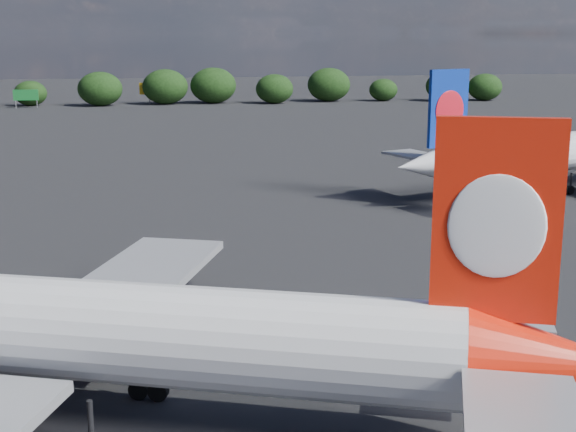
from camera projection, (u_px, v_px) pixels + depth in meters
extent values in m
plane|color=black|center=(66.00, 198.00, 89.19)|extent=(500.00, 500.00, 0.00)
cylinder|color=silver|center=(75.00, 329.00, 36.80)|extent=(34.35, 17.33, 4.62)
cone|color=red|center=(558.00, 364.00, 32.88)|extent=(8.58, 7.04, 4.62)
cube|color=red|center=(497.00, 221.00, 32.08)|extent=(4.89, 2.32, 8.32)
ellipsoid|color=white|center=(497.00, 227.00, 31.85)|extent=(3.68, 1.61, 4.25)
ellipsoid|color=white|center=(496.00, 224.00, 32.38)|extent=(3.68, 1.61, 4.25)
cube|color=gray|center=(523.00, 407.00, 28.27)|extent=(5.92, 6.70, 0.28)
cube|color=gray|center=(503.00, 312.00, 38.01)|extent=(5.92, 6.70, 0.28)
cube|color=gray|center=(135.00, 280.00, 48.98)|extent=(12.44, 19.40, 0.51)
cylinder|color=red|center=(75.00, 323.00, 45.16)|extent=(5.22, 4.03, 2.50)
cube|color=gray|center=(74.00, 312.00, 45.02)|extent=(1.99, 1.01, 1.11)
cylinder|color=black|center=(91.00, 425.00, 34.52)|extent=(0.34, 0.34, 2.31)
cylinder|color=black|center=(138.00, 373.00, 39.83)|extent=(0.34, 0.34, 2.31)
cylinder|color=black|center=(139.00, 389.00, 40.03)|extent=(1.10, 0.76, 1.02)
cylinder|color=black|center=(158.00, 391.00, 39.84)|extent=(1.10, 0.76, 1.02)
cylinder|color=silver|center=(566.00, 151.00, 93.44)|extent=(33.83, 14.96, 4.49)
cone|color=silver|center=(426.00, 165.00, 83.63)|extent=(8.23, 6.52, 4.49)
cube|color=#0D2C94|center=(448.00, 108.00, 83.63)|extent=(4.83, 1.97, 8.09)
ellipsoid|color=red|center=(450.00, 110.00, 83.44)|extent=(3.64, 1.35, 4.13)
ellipsoid|color=red|center=(446.00, 110.00, 83.90)|extent=(3.64, 1.35, 4.13)
cube|color=gray|center=(471.00, 167.00, 80.19)|extent=(5.53, 6.39, 0.27)
cube|color=gray|center=(410.00, 154.00, 88.61)|extent=(5.53, 6.39, 0.27)
cube|color=gray|center=(505.00, 150.00, 104.56)|extent=(11.18, 18.89, 0.49)
cylinder|color=gray|center=(540.00, 162.00, 101.84)|extent=(5.03, 3.71, 2.43)
cube|color=gray|center=(540.00, 158.00, 101.70)|extent=(1.96, 0.88, 1.08)
cylinder|color=black|center=(571.00, 183.00, 90.99)|extent=(0.32, 0.32, 2.25)
cylinder|color=black|center=(570.00, 190.00, 91.18)|extent=(1.07, 0.69, 0.99)
cylinder|color=black|center=(564.00, 191.00, 90.71)|extent=(1.07, 0.69, 0.99)
cylinder|color=black|center=(535.00, 175.00, 95.58)|extent=(0.32, 0.32, 2.25)
cylinder|color=black|center=(535.00, 183.00, 95.77)|extent=(1.07, 0.69, 0.99)
cylinder|color=black|center=(529.00, 183.00, 95.30)|extent=(1.07, 0.69, 0.99)
cube|color=#125E24|center=(26.00, 95.00, 196.24)|extent=(6.00, 0.30, 2.60)
cylinder|color=gray|center=(16.00, 104.00, 196.27)|extent=(0.20, 0.20, 2.00)
cylinder|color=gray|center=(37.00, 104.00, 197.19)|extent=(0.20, 0.20, 2.00)
cube|color=gold|center=(149.00, 89.00, 207.33)|extent=(5.00, 0.30, 3.00)
cylinder|color=gray|center=(150.00, 99.00, 207.94)|extent=(0.30, 0.30, 2.50)
ellipsoid|color=black|center=(30.00, 93.00, 202.60)|extent=(8.18, 6.92, 6.29)
ellipsoid|color=black|center=(100.00, 89.00, 201.78)|extent=(11.16, 9.44, 8.58)
ellipsoid|color=black|center=(165.00, 87.00, 206.61)|extent=(11.70, 9.90, 9.00)
ellipsoid|color=black|center=(213.00, 85.00, 209.61)|extent=(12.06, 10.20, 9.28)
ellipsoid|color=black|center=(275.00, 89.00, 209.05)|extent=(9.90, 8.38, 7.62)
ellipsoid|color=black|center=(329.00, 85.00, 215.51)|extent=(11.64, 9.85, 8.95)
ellipsoid|color=black|center=(383.00, 90.00, 217.16)|extent=(7.78, 6.58, 5.99)
ellipsoid|color=black|center=(445.00, 86.00, 216.78)|extent=(10.49, 8.88, 8.07)
ellipsoid|color=black|center=(485.00, 87.00, 218.49)|extent=(9.50, 8.03, 7.30)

